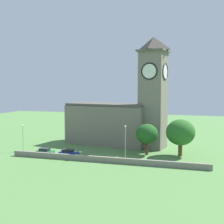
% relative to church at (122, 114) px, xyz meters
% --- Properties ---
extents(ground_plane, '(200.00, 200.00, 0.00)m').
position_rel_church_xyz_m(ground_plane, '(1.54, -2.39, -8.80)').
color(ground_plane, '#517F42').
extents(church, '(30.29, 13.93, 29.90)m').
position_rel_church_xyz_m(church, '(0.00, 0.00, 0.00)').
color(church, slate).
rests_on(church, ground).
extents(quay_barrier, '(45.59, 0.70, 1.27)m').
position_rel_church_xyz_m(quay_barrier, '(1.54, -20.50, -8.16)').
color(quay_barrier, gray).
rests_on(quay_barrier, ground).
extents(car_green, '(4.23, 2.30, 1.67)m').
position_rel_church_xyz_m(car_green, '(-14.69, -17.65, -7.95)').
color(car_green, '#1E6B38').
rests_on(car_green, ground).
extents(car_blue, '(4.86, 2.39, 1.75)m').
position_rel_church_xyz_m(car_blue, '(-8.52, -17.44, -7.91)').
color(car_blue, '#233D9E').
rests_on(car_blue, ground).
extents(streetlamp_west_end, '(0.44, 0.44, 7.00)m').
position_rel_church_xyz_m(streetlamp_west_end, '(-22.17, -15.66, -4.12)').
color(streetlamp_west_end, '#9EA0A5').
rests_on(streetlamp_west_end, ground).
extents(streetlamp_west_mid, '(0.44, 0.44, 7.87)m').
position_rel_church_xyz_m(streetlamp_west_mid, '(5.21, -16.23, -3.63)').
color(streetlamp_west_mid, '#9EA0A5').
rests_on(streetlamp_west_mid, ground).
extents(tree_churchyard, '(5.42, 5.42, 7.64)m').
position_rel_church_xyz_m(tree_churchyard, '(9.18, -10.36, -3.64)').
color(tree_churchyard, brown).
rests_on(tree_churchyard, ground).
extents(tree_riverside_west, '(6.96, 6.96, 8.90)m').
position_rel_church_xyz_m(tree_riverside_west, '(17.14, -9.22, -3.07)').
color(tree_riverside_west, brown).
rests_on(tree_riverside_west, ground).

